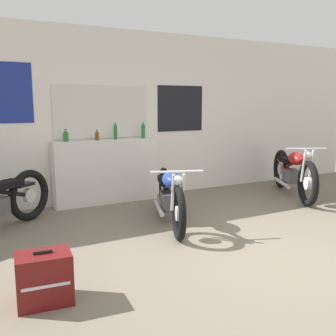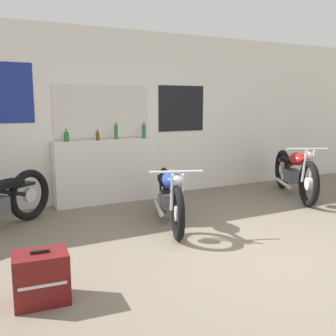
{
  "view_description": "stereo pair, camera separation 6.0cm",
  "coord_description": "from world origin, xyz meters",
  "px_view_note": "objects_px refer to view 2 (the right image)",
  "views": [
    {
      "loc": [
        -2.75,
        -2.96,
        1.63
      ],
      "look_at": [
        -0.14,
        1.92,
        0.7
      ],
      "focal_mm": 42.0,
      "sensor_mm": 36.0,
      "label": 1
    },
    {
      "loc": [
        -2.69,
        -2.98,
        1.63
      ],
      "look_at": [
        -0.14,
        1.92,
        0.7
      ],
      "focal_mm": 42.0,
      "sensor_mm": 36.0,
      "label": 2
    }
  ],
  "objects_px": {
    "bottle_center": "(116,131)",
    "bottle_right_center": "(144,130)",
    "motorcycle_blue": "(170,194)",
    "bottle_leftmost": "(66,136)",
    "hard_case_darkred": "(41,278)",
    "motorcycle_red": "(294,172)",
    "bottle_left_center": "(98,136)"
  },
  "relations": [
    {
      "from": "bottle_left_center",
      "to": "hard_case_darkred",
      "type": "height_order",
      "value": "bottle_left_center"
    },
    {
      "from": "bottle_center",
      "to": "motorcycle_red",
      "type": "xyz_separation_m",
      "value": [
        2.87,
        -1.08,
        -0.74
      ]
    },
    {
      "from": "motorcycle_blue",
      "to": "bottle_leftmost",
      "type": "bearing_deg",
      "value": 124.91
    },
    {
      "from": "bottle_left_center",
      "to": "motorcycle_red",
      "type": "distance_m",
      "value": 3.42
    },
    {
      "from": "bottle_right_center",
      "to": "bottle_leftmost",
      "type": "bearing_deg",
      "value": 179.03
    },
    {
      "from": "motorcycle_blue",
      "to": "bottle_center",
      "type": "bearing_deg",
      "value": 98.58
    },
    {
      "from": "bottle_leftmost",
      "to": "bottle_center",
      "type": "relative_size",
      "value": 0.62
    },
    {
      "from": "bottle_right_center",
      "to": "motorcycle_blue",
      "type": "distance_m",
      "value": 1.65
    },
    {
      "from": "bottle_center",
      "to": "bottle_right_center",
      "type": "distance_m",
      "value": 0.49
    },
    {
      "from": "motorcycle_blue",
      "to": "motorcycle_red",
      "type": "bearing_deg",
      "value": 8.14
    },
    {
      "from": "bottle_center",
      "to": "bottle_leftmost",
      "type": "bearing_deg",
      "value": 179.56
    },
    {
      "from": "motorcycle_blue",
      "to": "hard_case_darkred",
      "type": "xyz_separation_m",
      "value": [
        -1.94,
        -1.42,
        -0.19
      ]
    },
    {
      "from": "bottle_right_center",
      "to": "bottle_left_center",
      "type": "bearing_deg",
      "value": -179.96
    },
    {
      "from": "bottle_center",
      "to": "hard_case_darkred",
      "type": "bearing_deg",
      "value": -120.82
    },
    {
      "from": "bottle_leftmost",
      "to": "motorcycle_blue",
      "type": "bearing_deg",
      "value": -55.09
    },
    {
      "from": "bottle_left_center",
      "to": "hard_case_darkred",
      "type": "bearing_deg",
      "value": -116.09
    },
    {
      "from": "bottle_left_center",
      "to": "motorcycle_red",
      "type": "xyz_separation_m",
      "value": [
        3.18,
        -1.06,
        -0.68
      ]
    },
    {
      "from": "bottle_center",
      "to": "bottle_left_center",
      "type": "bearing_deg",
      "value": -177.08
    },
    {
      "from": "motorcycle_blue",
      "to": "motorcycle_red",
      "type": "xyz_separation_m",
      "value": [
        2.65,
        0.38,
        0.03
      ]
    },
    {
      "from": "bottle_leftmost",
      "to": "bottle_center",
      "type": "height_order",
      "value": "bottle_center"
    },
    {
      "from": "bottle_center",
      "to": "bottle_right_center",
      "type": "height_order",
      "value": "bottle_center"
    },
    {
      "from": "bottle_leftmost",
      "to": "hard_case_darkred",
      "type": "distance_m",
      "value": 3.16
    },
    {
      "from": "bottle_leftmost",
      "to": "bottle_center",
      "type": "distance_m",
      "value": 0.8
    },
    {
      "from": "bottle_left_center",
      "to": "bottle_center",
      "type": "bearing_deg",
      "value": 2.92
    },
    {
      "from": "bottle_center",
      "to": "motorcycle_red",
      "type": "height_order",
      "value": "bottle_center"
    },
    {
      "from": "bottle_right_center",
      "to": "motorcycle_red",
      "type": "distance_m",
      "value": 2.71
    },
    {
      "from": "bottle_leftmost",
      "to": "bottle_center",
      "type": "xyz_separation_m",
      "value": [
        0.8,
        -0.01,
        0.05
      ]
    },
    {
      "from": "motorcycle_blue",
      "to": "hard_case_darkred",
      "type": "relative_size",
      "value": 4.11
    },
    {
      "from": "motorcycle_blue",
      "to": "motorcycle_red",
      "type": "distance_m",
      "value": 2.68
    },
    {
      "from": "bottle_right_center",
      "to": "motorcycle_blue",
      "type": "height_order",
      "value": "bottle_right_center"
    },
    {
      "from": "bottle_left_center",
      "to": "bottle_center",
      "type": "distance_m",
      "value": 0.32
    },
    {
      "from": "bottle_right_center",
      "to": "motorcycle_red",
      "type": "relative_size",
      "value": 0.15
    }
  ]
}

